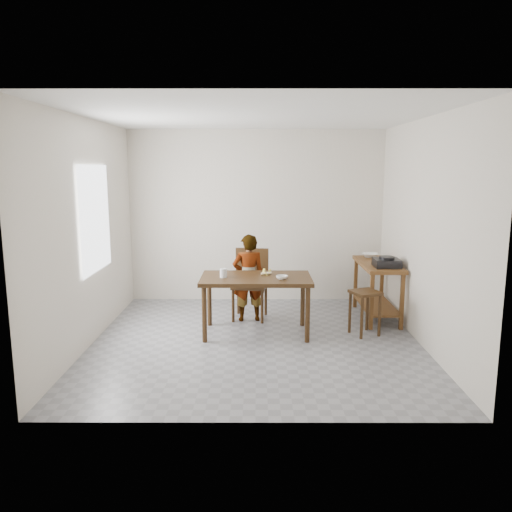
{
  "coord_description": "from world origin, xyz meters",
  "views": [
    {
      "loc": [
        0.01,
        -5.89,
        2.12
      ],
      "look_at": [
        0.0,
        0.4,
        1.0
      ],
      "focal_mm": 35.0,
      "sensor_mm": 36.0,
      "label": 1
    }
  ],
  "objects_px": {
    "prep_counter": "(377,290)",
    "dining_chair": "(250,285)",
    "dining_table": "(256,305)",
    "stool": "(365,313)",
    "child": "(248,278)"
  },
  "relations": [
    {
      "from": "prep_counter",
      "to": "stool",
      "type": "bearing_deg",
      "value": -114.01
    },
    {
      "from": "dining_table",
      "to": "child",
      "type": "xyz_separation_m",
      "value": [
        -0.11,
        0.56,
        0.24
      ]
    },
    {
      "from": "prep_counter",
      "to": "dining_chair",
      "type": "xyz_separation_m",
      "value": [
        -1.81,
        -0.05,
        0.09
      ]
    },
    {
      "from": "dining_table",
      "to": "dining_chair",
      "type": "height_order",
      "value": "dining_chair"
    },
    {
      "from": "prep_counter",
      "to": "child",
      "type": "xyz_separation_m",
      "value": [
        -1.83,
        -0.14,
        0.21
      ]
    },
    {
      "from": "dining_table",
      "to": "dining_chair",
      "type": "distance_m",
      "value": 0.67
    },
    {
      "from": "stool",
      "to": "child",
      "type": "bearing_deg",
      "value": 158.22
    },
    {
      "from": "prep_counter",
      "to": "stool",
      "type": "relative_size",
      "value": 2.09
    },
    {
      "from": "dining_chair",
      "to": "dining_table",
      "type": "bearing_deg",
      "value": -74.15
    },
    {
      "from": "prep_counter",
      "to": "dining_table",
      "type": "bearing_deg",
      "value": -157.85
    },
    {
      "from": "child",
      "to": "dining_table",
      "type": "bearing_deg",
      "value": 92.52
    },
    {
      "from": "dining_table",
      "to": "prep_counter",
      "type": "distance_m",
      "value": 1.86
    },
    {
      "from": "prep_counter",
      "to": "child",
      "type": "bearing_deg",
      "value": -175.59
    },
    {
      "from": "stool",
      "to": "prep_counter",
      "type": "bearing_deg",
      "value": 65.99
    },
    {
      "from": "prep_counter",
      "to": "stool",
      "type": "distance_m",
      "value": 0.82
    }
  ]
}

